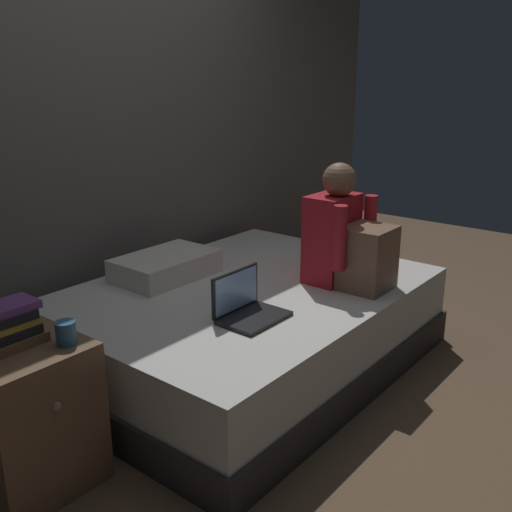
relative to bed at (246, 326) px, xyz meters
name	(u,v)px	position (x,y,z in m)	size (l,w,h in m)	color
ground_plane	(267,395)	(-0.20, -0.30, -0.23)	(8.00, 8.00, 0.00)	brown
wall_back	(99,112)	(-0.20, 0.90, 1.12)	(5.60, 0.10, 2.70)	#605B56
bed	(246,326)	(0.00, 0.00, 0.00)	(2.00, 1.50, 0.46)	#332D2B
nightstand	(27,416)	(-1.30, 0.02, 0.07)	(0.44, 0.46, 0.59)	brown
person_sitting	(347,239)	(0.37, -0.39, 0.48)	(0.39, 0.44, 0.66)	#B21E28
laptop	(247,307)	(-0.32, -0.27, 0.29)	(0.32, 0.23, 0.22)	black
pillow	(166,266)	(-0.16, 0.45, 0.30)	(0.56, 0.36, 0.13)	silver
book_stack	(9,325)	(-1.31, 0.05, 0.45)	(0.23, 0.16, 0.17)	brown
mug	(66,333)	(-1.17, -0.10, 0.41)	(0.08, 0.08, 0.09)	teal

